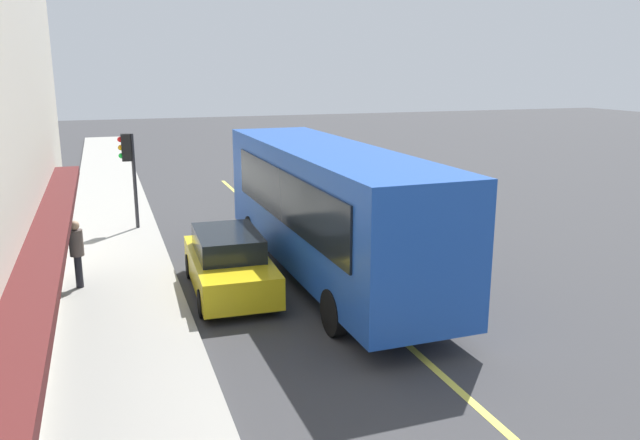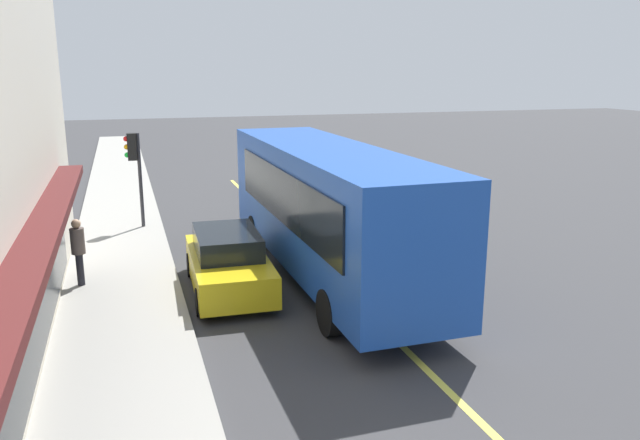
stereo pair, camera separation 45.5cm
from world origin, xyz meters
TOP-DOWN VIEW (x-y plane):
  - ground at (0.00, 0.00)m, footprint 120.00×120.00m
  - sidewalk at (0.00, 5.35)m, footprint 80.00×2.81m
  - lane_centre_stripe at (0.00, 0.00)m, footprint 36.00×0.16m
  - bus at (2.40, 0.13)m, footprint 11.16×2.72m
  - traffic_light at (9.03, 4.75)m, footprint 0.30×0.52m
  - car_yellow at (2.14, 2.79)m, footprint 4.36×1.99m
  - car_teal at (13.36, -2.32)m, footprint 4.37×2.00m
  - pedestrian_at_corner at (3.27, 6.32)m, footprint 0.34×0.34m

SIDE VIEW (x-z plane):
  - ground at x=0.00m, z-range 0.00..0.00m
  - lane_centre_stripe at x=0.00m, z-range 0.00..0.01m
  - sidewalk at x=0.00m, z-range 0.00..0.15m
  - car_yellow at x=2.14m, z-range -0.02..1.50m
  - car_teal at x=13.36m, z-range -0.02..1.50m
  - pedestrian_at_corner at x=3.27m, z-range 0.32..2.02m
  - bus at x=2.40m, z-range 0.24..3.74m
  - traffic_light at x=9.03m, z-range 0.93..4.13m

